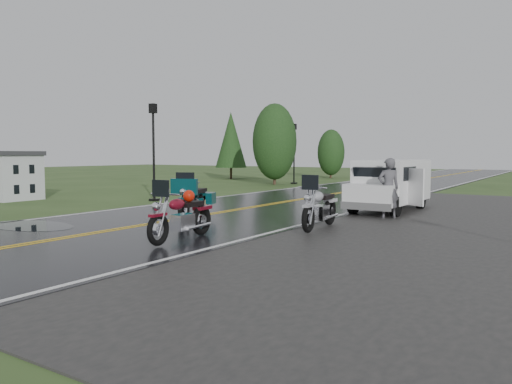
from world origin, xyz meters
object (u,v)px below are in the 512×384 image
(house_left, at_px, (9,126))
(lamp_post_near_left, at_px, (154,152))
(motorcycle_silver, at_px, (308,207))
(motorcycle_red, at_px, (158,216))
(lamp_post_far_left, at_px, (294,154))
(person_at_van, at_px, (388,189))
(motorcycle_teal, at_px, (184,199))
(van_white, at_px, (354,187))

(house_left, xyz_separation_m, lamp_post_near_left, (5.78, 3.12, -1.15))
(motorcycle_silver, height_order, lamp_post_near_left, lamp_post_near_left)
(motorcycle_red, bearing_deg, lamp_post_far_left, 104.87)
(person_at_van, bearing_deg, house_left, -28.83)
(lamp_post_far_left, bearing_deg, motorcycle_red, -68.48)
(lamp_post_near_left, bearing_deg, motorcycle_silver, -25.02)
(motorcycle_red, height_order, motorcycle_teal, motorcycle_teal)
(house_left, bearing_deg, motorcycle_red, -19.61)
(house_left, distance_m, motorcycle_red, 14.85)
(person_at_van, distance_m, lamp_post_near_left, 10.70)
(motorcycle_silver, distance_m, person_at_van, 4.32)
(motorcycle_teal, height_order, person_at_van, person_at_van)
(van_white, xyz_separation_m, person_at_van, (1.38, -0.52, 0.01))
(motorcycle_teal, xyz_separation_m, van_white, (3.30, 4.98, 0.21))
(motorcycle_red, height_order, lamp_post_far_left, lamp_post_far_left)
(motorcycle_red, xyz_separation_m, lamp_post_far_left, (-8.85, 22.44, 1.38))
(motorcycle_teal, bearing_deg, lamp_post_near_left, 120.30)
(house_left, height_order, motorcycle_silver, house_left)
(motorcycle_silver, bearing_deg, motorcycle_teal, 175.94)
(motorcycle_red, relative_size, motorcycle_teal, 0.96)
(person_at_van, bearing_deg, lamp_post_far_left, -90.51)
(lamp_post_near_left, bearing_deg, lamp_post_far_left, 93.38)
(motorcycle_teal, height_order, lamp_post_near_left, lamp_post_near_left)
(house_left, relative_size, van_white, 1.78)
(van_white, relative_size, lamp_post_near_left, 1.12)
(lamp_post_far_left, bearing_deg, house_left, -105.70)
(motorcycle_teal, bearing_deg, person_at_van, 23.08)
(motorcycle_teal, bearing_deg, motorcycle_red, -77.85)
(person_at_van, bearing_deg, motorcycle_teal, 5.33)
(lamp_post_far_left, bearing_deg, person_at_van, -52.19)
(motorcycle_red, distance_m, motorcycle_teal, 3.79)
(van_white, bearing_deg, lamp_post_near_left, -178.45)
(house_left, xyz_separation_m, motorcycle_teal, (11.73, -1.72, -2.56))
(motorcycle_red, relative_size, motorcycle_silver, 0.98)
(motorcycle_silver, bearing_deg, van_white, 91.50)
(motorcycle_teal, relative_size, lamp_post_far_left, 0.60)
(motorcycle_silver, bearing_deg, lamp_post_near_left, 148.09)
(van_white, height_order, lamp_post_near_left, lamp_post_near_left)
(house_left, bearing_deg, person_at_van, 9.48)
(motorcycle_red, distance_m, lamp_post_far_left, 24.16)
(lamp_post_near_left, bearing_deg, house_left, -151.61)
(lamp_post_near_left, bearing_deg, motorcycle_teal, -39.14)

